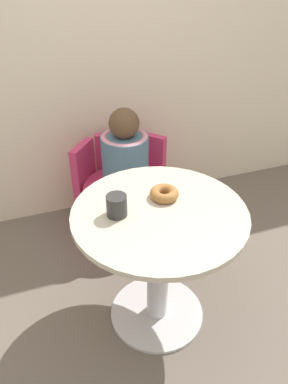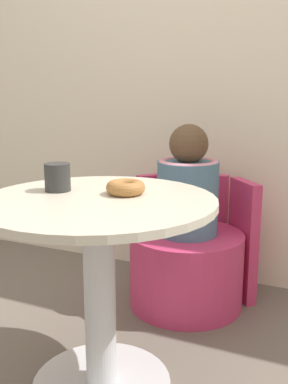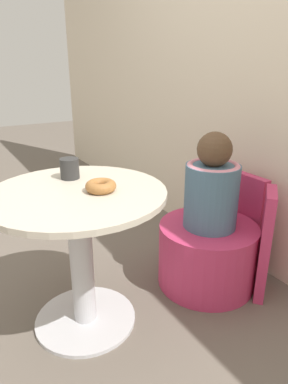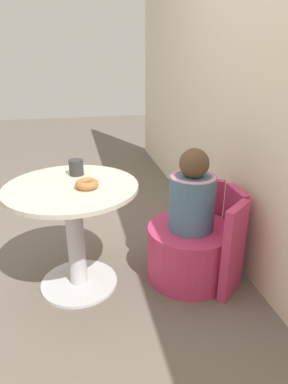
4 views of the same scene
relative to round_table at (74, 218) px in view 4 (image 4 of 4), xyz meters
name	(u,v)px [view 4 (image 4 of 4)]	position (x,y,z in m)	size (l,w,h in m)	color
ground_plane	(76,283)	(-0.01, -0.02, -0.46)	(12.00, 12.00, 0.00)	#665B51
back_wall	(262,83)	(-0.01, 1.11, 0.74)	(6.00, 0.06, 2.40)	beige
round_table	(74,218)	(0.00, 0.00, 0.00)	(0.76, 0.76, 0.67)	silver
tub_chair	(189,252)	(0.06, 0.70, -0.29)	(0.53, 0.53, 0.35)	#C63360
booth_backrest	(223,232)	(0.06, 0.92, -0.17)	(0.63, 0.23, 0.59)	#C63360
child_figure	(192,195)	(0.06, 0.70, 0.11)	(0.28, 0.28, 0.50)	slate
donut	(87,184)	(0.06, 0.09, 0.23)	(0.13, 0.13, 0.04)	#9E6633
cup	(76,167)	(-0.18, 0.04, 0.25)	(0.09, 0.09, 0.09)	#2D2D2D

